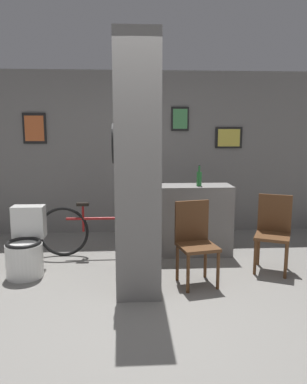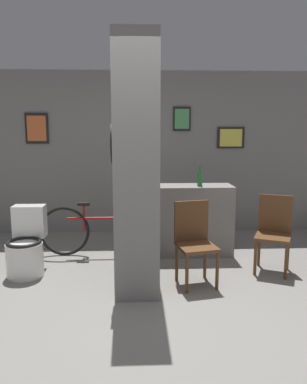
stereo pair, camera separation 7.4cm
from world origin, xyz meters
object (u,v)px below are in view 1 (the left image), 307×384
chair_near_pillar (195,239)px  chair_by_doorway (273,230)px  bicycle (104,230)px  toilet (26,248)px  bottle_tall (199,178)px

chair_near_pillar → chair_by_doorway: bearing=6.0°
chair_by_doorway → bicycle: (-2.08, 0.64, -0.14)m
toilet → chair_near_pillar: size_ratio=0.86×
chair_by_doorway → bicycle: chair_by_doorway is taller
chair_by_doorway → bicycle: size_ratio=0.52×
toilet → chair_near_pillar: bearing=-10.2°
chair_by_doorway → chair_near_pillar: bearing=-136.8°
chair_near_pillar → bicycle: (-1.07, 0.96, -0.14)m
chair_near_pillar → bicycle: bearing=125.9°
chair_near_pillar → bottle_tall: 1.10m
chair_near_pillar → bicycle: size_ratio=0.52×
bicycle → bottle_tall: bearing=-1.9°
chair_near_pillar → bottle_tall: size_ratio=3.12×
bicycle → chair_by_doorway: bearing=-17.1°
chair_by_doorway → bottle_tall: size_ratio=3.12×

